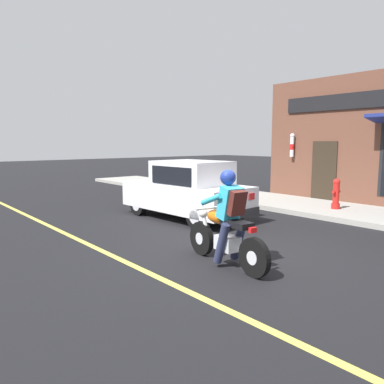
# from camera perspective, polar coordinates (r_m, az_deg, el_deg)

# --- Properties ---
(ground_plane) EXTENTS (80.00, 80.00, 0.00)m
(ground_plane) POSITION_cam_1_polar(r_m,az_deg,el_deg) (7.09, 6.51, -9.34)
(ground_plane) COLOR black
(sidewalk_curb) EXTENTS (2.60, 22.00, 0.14)m
(sidewalk_curb) POSITION_cam_1_polar(r_m,az_deg,el_deg) (12.94, 12.92, -1.47)
(sidewalk_curb) COLOR #9E9B93
(sidewalk_curb) RESTS_ON ground
(lane_stripe) EXTENTS (0.12, 19.80, 0.01)m
(lane_stripe) POSITION_cam_1_polar(r_m,az_deg,el_deg) (8.51, -17.33, -6.74)
(lane_stripe) COLOR #D1C64C
(lane_stripe) RESTS_ON ground
(motorcycle_with_rider) EXTENTS (0.62, 2.02, 1.62)m
(motorcycle_with_rider) POSITION_cam_1_polar(r_m,az_deg,el_deg) (6.28, 5.31, -5.17)
(motorcycle_with_rider) COLOR black
(motorcycle_with_rider) RESTS_ON ground
(car_hatchback) EXTENTS (1.83, 3.86, 1.57)m
(car_hatchback) POSITION_cam_1_polar(r_m,az_deg,el_deg) (10.14, -0.75, 0.24)
(car_hatchback) COLOR black
(car_hatchback) RESTS_ON ground
(fire_hydrant) EXTENTS (0.36, 0.24, 0.88)m
(fire_hydrant) POSITION_cam_1_polar(r_m,az_deg,el_deg) (11.62, 21.10, -0.30)
(fire_hydrant) COLOR red
(fire_hydrant) RESTS_ON sidewalk_curb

